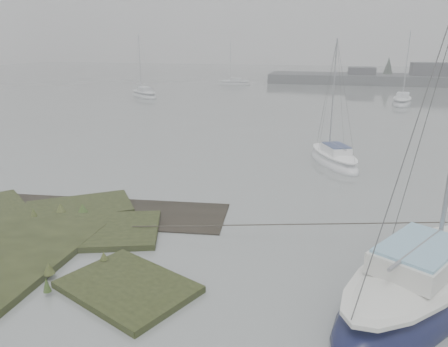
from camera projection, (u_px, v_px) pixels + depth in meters
The scene contains 6 objects.
ground at pixel (267, 113), 40.43m from camera, with size 160.00×160.00×0.00m, color slate.
sailboat_main at pixel (419, 286), 11.55m from camera, with size 6.20×7.79×10.77m.
sailboat_white at pixel (334, 160), 24.09m from camera, with size 3.63×5.32×7.17m.
sailboat_far_a at pixel (144, 95), 51.57m from camera, with size 5.32×5.03×7.79m.
sailboat_far_b at pixel (402, 102), 45.88m from camera, with size 2.86×5.94×8.05m.
sailboat_far_c at pixel (235, 84), 65.32m from camera, with size 4.81×1.75×6.71m.
Camera 1 is at (5.53, -10.09, 6.60)m, focal length 35.00 mm.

